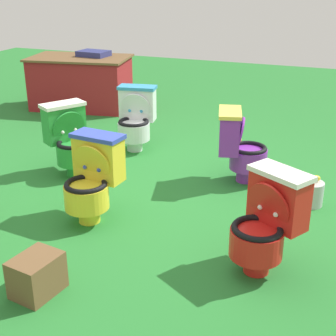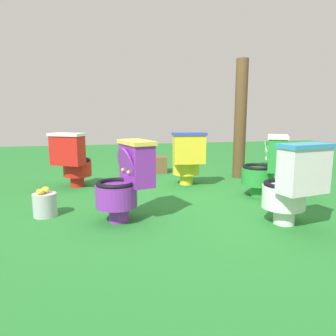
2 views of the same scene
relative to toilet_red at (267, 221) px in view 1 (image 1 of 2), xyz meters
The scene contains 9 objects.
ground 1.64m from the toilet_red, 143.16° to the left, with size 14.00×14.00×0.00m, color #26752D.
toilet_red is the anchor object (origin of this frame).
toilet_purple 1.55m from the toilet_red, 110.60° to the left, with size 0.58×0.52×0.73m.
toilet_green 2.43m from the toilet_red, 155.30° to the left, with size 0.63×0.60×0.73m.
toilet_white 2.72m from the toilet_red, 134.37° to the left, with size 0.48×0.56×0.73m.
toilet_yellow 1.51m from the toilet_red, behind, with size 0.45×0.53×0.73m.
vendor_table 4.78m from the toilet_red, 136.15° to the left, with size 1.59×1.11×0.85m.
small_crate 1.58m from the toilet_red, 148.01° to the right, with size 0.32×0.25×0.27m, color brown.
lemon_bucket 1.20m from the toilet_red, 80.30° to the left, with size 0.22×0.22×0.28m.
Camera 1 is at (1.72, -3.95, 1.99)m, focal length 52.02 mm.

